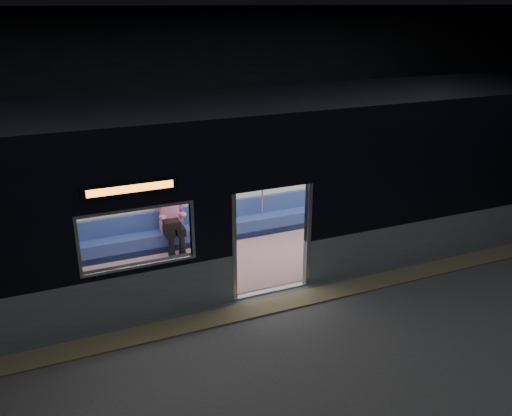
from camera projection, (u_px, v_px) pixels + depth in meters
station_floor at (297, 319)px, 9.27m from camera, size 24.00×14.00×0.01m
station_envelope at (303, 105)px, 7.97m from camera, size 24.00×14.00×5.00m
tactile_strip at (283, 303)px, 9.74m from camera, size 22.80×0.50×0.03m
metro_car at (241, 175)px, 10.80m from camera, size 18.00×3.04×3.35m
passenger at (170, 214)px, 11.57m from camera, size 0.45×0.77×1.48m
handbag at (172, 224)px, 11.38m from camera, size 0.40×0.37×0.17m
transit_map at (386, 154)px, 13.71m from camera, size 0.99×0.03×0.65m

